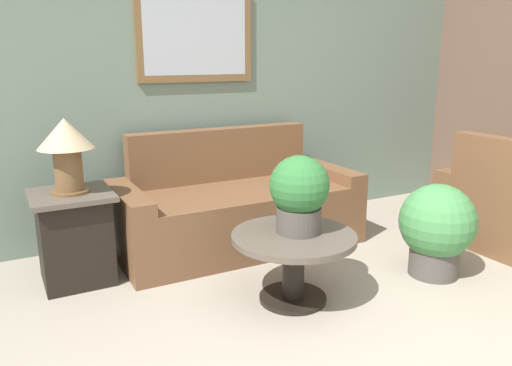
# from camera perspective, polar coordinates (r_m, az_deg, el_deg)

# --- Properties ---
(wall_back) EXTENTS (7.81, 0.09, 2.60)m
(wall_back) POSITION_cam_1_polar(r_m,az_deg,el_deg) (4.46, -6.70, 11.04)
(wall_back) COLOR slate
(wall_back) RESTS_ON ground_plane
(couch_main) EXTENTS (1.99, 0.89, 0.95)m
(couch_main) POSITION_cam_1_polar(r_m,az_deg,el_deg) (4.20, -2.28, -2.95)
(couch_main) COLOR brown
(couch_main) RESTS_ON ground_plane
(coffee_table) EXTENTS (0.80, 0.80, 0.46)m
(coffee_table) POSITION_cam_1_polar(r_m,az_deg,el_deg) (3.24, 4.31, -7.92)
(coffee_table) COLOR black
(coffee_table) RESTS_ON ground_plane
(side_table) EXTENTS (0.54, 0.54, 0.65)m
(side_table) POSITION_cam_1_polar(r_m,az_deg,el_deg) (3.74, -20.01, -5.75)
(side_table) COLOR black
(side_table) RESTS_ON ground_plane
(table_lamp) EXTENTS (0.37, 0.37, 0.51)m
(table_lamp) POSITION_cam_1_polar(r_m,az_deg,el_deg) (3.57, -20.90, 4.13)
(table_lamp) COLOR brown
(table_lamp) RESTS_ON side_table
(potted_plant_on_table) EXTENTS (0.38, 0.38, 0.50)m
(potted_plant_on_table) POSITION_cam_1_polar(r_m,az_deg,el_deg) (3.15, 4.97, -1.07)
(potted_plant_on_table) COLOR #4C4742
(potted_plant_on_table) RESTS_ON coffee_table
(potted_plant_floor) EXTENTS (0.54, 0.54, 0.68)m
(potted_plant_floor) POSITION_cam_1_polar(r_m,az_deg,el_deg) (3.82, 19.96, -4.75)
(potted_plant_floor) COLOR #4C4742
(potted_plant_floor) RESTS_ON ground_plane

